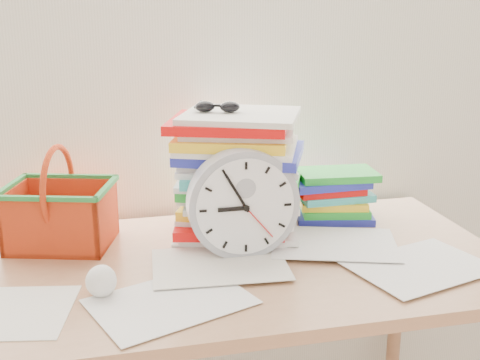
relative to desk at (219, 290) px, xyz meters
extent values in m
cube|color=silver|center=(0.00, 0.40, 0.67)|extent=(4.00, 0.04, 2.70)
cube|color=white|center=(0.00, 0.38, 0.62)|extent=(2.40, 0.01, 2.50)
cube|color=#A9754F|center=(0.00, 0.00, 0.06)|extent=(1.40, 0.70, 0.03)
cylinder|color=#A9754F|center=(0.65, 0.30, -0.32)|extent=(0.04, 0.04, 0.72)
cylinder|color=#9C9FA9|center=(0.07, 0.02, 0.21)|extent=(0.27, 0.05, 0.27)
sphere|color=white|center=(-0.27, -0.11, 0.11)|extent=(0.07, 0.07, 0.07)
camera|label=1|loc=(-0.25, -1.31, 0.67)|focal=45.00mm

